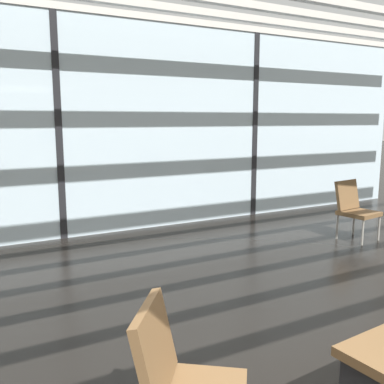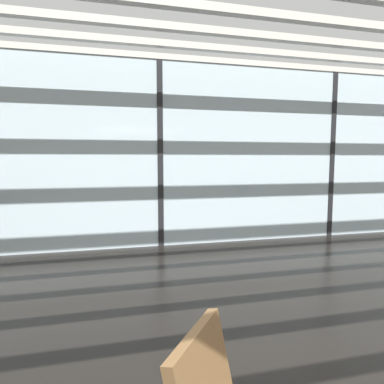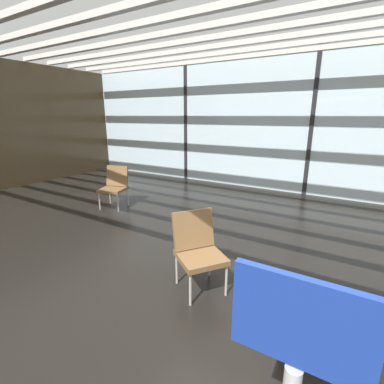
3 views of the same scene
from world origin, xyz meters
TOP-DOWN VIEW (x-y plane):
  - ground_plane at (0.00, 0.00)m, footprint 60.00×60.00m
  - glass_curtain_wall at (0.00, 5.20)m, footprint 14.00×0.08m
  - window_mullion_0 at (-3.50, 5.20)m, footprint 0.10×0.12m
  - window_mullion_1 at (0.00, 5.20)m, footprint 0.10×0.12m
  - parked_airplane at (-1.77, 11.02)m, footprint 12.00×4.24m
  - lounge_chair_0 at (-3.33, 2.05)m, footprint 0.61×0.64m
  - lounge_chair_2 at (-0.40, 0.46)m, footprint 0.71×0.70m
  - waiting_bench at (1.30, 0.23)m, footprint 1.53×0.52m

SIDE VIEW (x-z plane):
  - ground_plane at x=0.00m, z-range 0.00..0.00m
  - waiting_bench at x=1.30m, z-range 0.13..0.60m
  - lounge_chair_0 at x=-3.33m, z-range 0.06..0.93m
  - lounge_chair_2 at x=-0.40m, z-range 0.06..0.93m
  - glass_curtain_wall at x=0.00m, z-range 0.00..3.28m
  - window_mullion_0 at x=-3.50m, z-range 0.00..3.28m
  - window_mullion_1 at x=0.00m, z-range 0.00..3.28m
  - parked_airplane at x=-1.77m, z-range 0.00..4.24m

